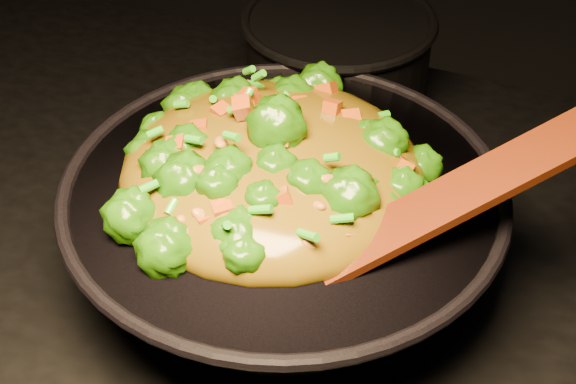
% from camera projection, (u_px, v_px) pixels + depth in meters
% --- Properties ---
extents(wok, '(0.49, 0.49, 0.11)m').
position_uv_depth(wok, '(284.00, 230.00, 0.75)').
color(wok, black).
rests_on(wok, stovetop).
extents(stir_fry, '(0.35, 0.35, 0.09)m').
position_uv_depth(stir_fry, '(272.00, 134.00, 0.69)').
color(stir_fry, '#215A06').
rests_on(stir_fry, wok).
extents(spatula, '(0.25, 0.22, 0.12)m').
position_uv_depth(spatula, '(481.00, 184.00, 0.63)').
color(spatula, '#371B08').
rests_on(spatula, wok).
extents(back_pot, '(0.26, 0.26, 0.12)m').
position_uv_depth(back_pot, '(337.00, 62.00, 0.95)').
color(back_pot, black).
rests_on(back_pot, stovetop).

